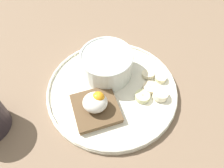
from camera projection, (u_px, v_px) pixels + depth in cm
name	position (u px, v px, depth cm)	size (l,w,h in cm)	color
ground_plane	(112.00, 94.00, 51.22)	(120.00, 120.00, 2.00)	#76604A
plate	(112.00, 90.00, 49.76)	(29.57, 29.57, 1.60)	silver
oatmeal_bowl	(107.00, 64.00, 49.93)	(12.05, 12.05, 6.17)	white
toast_slice	(96.00, 108.00, 45.78)	(11.26, 11.26, 1.40)	brown
poached_egg	(96.00, 102.00, 43.79)	(5.09, 4.64, 4.01)	white
banana_slice_front	(161.00, 78.00, 50.72)	(3.56, 3.56, 1.21)	#F7ECB9
banana_slice_left	(160.00, 95.00, 47.70)	(4.73, 4.76, 1.94)	#F8ECC6
banana_slice_back	(150.00, 88.00, 49.09)	(3.97, 3.90, 1.41)	#F8E3BE
banana_slice_right	(148.00, 74.00, 51.41)	(3.06, 3.16, 1.44)	beige
banana_slice_inner	(142.00, 96.00, 47.73)	(4.68, 4.69, 1.36)	beige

